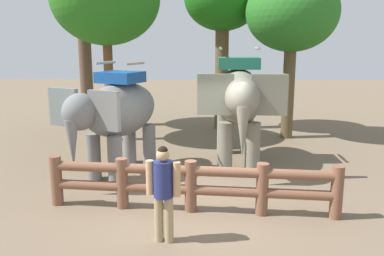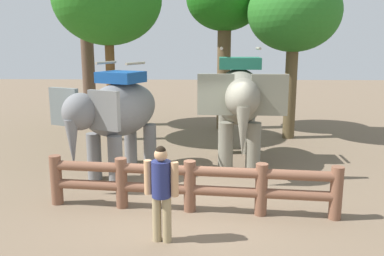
{
  "view_description": "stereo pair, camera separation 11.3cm",
  "coord_description": "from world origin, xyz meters",
  "px_view_note": "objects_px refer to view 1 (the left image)",
  "views": [
    {
      "loc": [
        0.16,
        -7.98,
        3.33
      ],
      "look_at": [
        0.0,
        1.21,
        1.4
      ],
      "focal_mm": 37.82,
      "sensor_mm": 36.0,
      "label": 1
    },
    {
      "loc": [
        0.27,
        -7.98,
        3.33
      ],
      "look_at": [
        0.0,
        1.21,
        1.4
      ],
      "focal_mm": 37.82,
      "sensor_mm": 36.0,
      "label": 2
    }
  ],
  "objects_px": {
    "log_fence": "(191,183)",
    "elephant_center": "(238,100)",
    "tourist_woman_in_black": "(163,187)",
    "elephant_near_left": "(117,113)",
    "tree_far_left": "(292,14)",
    "tree_far_right": "(223,1)"
  },
  "relations": [
    {
      "from": "log_fence",
      "to": "elephant_near_left",
      "type": "relative_size",
      "value": 1.72
    },
    {
      "from": "tree_far_left",
      "to": "tree_far_right",
      "type": "bearing_deg",
      "value": 145.43
    },
    {
      "from": "elephant_near_left",
      "to": "log_fence",
      "type": "bearing_deg",
      "value": -50.16
    },
    {
      "from": "elephant_near_left",
      "to": "elephant_center",
      "type": "height_order",
      "value": "elephant_center"
    },
    {
      "from": "log_fence",
      "to": "tree_far_left",
      "type": "relative_size",
      "value": 1.03
    },
    {
      "from": "tourist_woman_in_black",
      "to": "tree_far_left",
      "type": "bearing_deg",
      "value": 64.61
    },
    {
      "from": "elephant_center",
      "to": "tourist_woman_in_black",
      "type": "distance_m",
      "value": 4.97
    },
    {
      "from": "log_fence",
      "to": "elephant_center",
      "type": "xyz_separation_m",
      "value": [
        1.24,
        3.32,
        1.22
      ]
    },
    {
      "from": "elephant_near_left",
      "to": "tree_far_right",
      "type": "xyz_separation_m",
      "value": [
        2.95,
        5.87,
        3.25
      ]
    },
    {
      "from": "tourist_woman_in_black",
      "to": "tree_far_left",
      "type": "distance_m",
      "value": 9.35
    },
    {
      "from": "log_fence",
      "to": "elephant_center",
      "type": "distance_m",
      "value": 3.74
    },
    {
      "from": "elephant_center",
      "to": "tree_far_left",
      "type": "bearing_deg",
      "value": 57.65
    },
    {
      "from": "elephant_near_left",
      "to": "tree_far_right",
      "type": "distance_m",
      "value": 7.33
    },
    {
      "from": "elephant_center",
      "to": "tourist_woman_in_black",
      "type": "height_order",
      "value": "elephant_center"
    },
    {
      "from": "log_fence",
      "to": "tree_far_right",
      "type": "height_order",
      "value": "tree_far_right"
    },
    {
      "from": "tree_far_left",
      "to": "elephant_near_left",
      "type": "bearing_deg",
      "value": -140.52
    },
    {
      "from": "log_fence",
      "to": "elephant_center",
      "type": "relative_size",
      "value": 1.56
    },
    {
      "from": "log_fence",
      "to": "elephant_center",
      "type": "height_order",
      "value": "elephant_center"
    },
    {
      "from": "elephant_near_left",
      "to": "elephant_center",
      "type": "relative_size",
      "value": 0.91
    },
    {
      "from": "tourist_woman_in_black",
      "to": "log_fence",
      "type": "bearing_deg",
      "value": 71.61
    },
    {
      "from": "elephant_center",
      "to": "elephant_near_left",
      "type": "bearing_deg",
      "value": -161.97
    },
    {
      "from": "log_fence",
      "to": "elephant_near_left",
      "type": "xyz_separation_m",
      "value": [
        -1.91,
        2.29,
        1.02
      ]
    }
  ]
}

